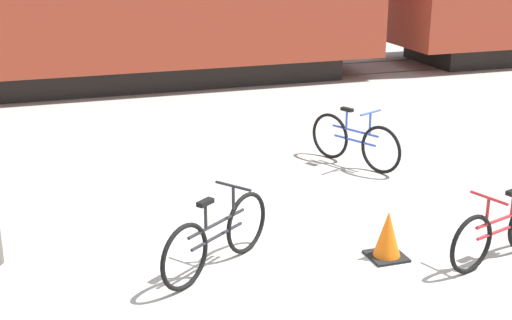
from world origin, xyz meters
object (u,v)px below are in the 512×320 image
at_px(bicycle_black, 217,237).
at_px(bicycle_maroon, 500,231).
at_px(bicycle_blue, 355,141).
at_px(traffic_cone, 387,236).

relative_size(bicycle_black, bicycle_maroon, 0.92).
bearing_deg(bicycle_black, bicycle_blue, 43.01).
height_order(bicycle_blue, traffic_cone, bicycle_blue).
relative_size(bicycle_maroon, traffic_cone, 2.84).
xyz_separation_m(bicycle_black, bicycle_maroon, (2.96, -0.76, -0.02)).
bearing_deg(bicycle_maroon, bicycle_blue, 91.08).
distance_m(bicycle_blue, bicycle_black, 3.96).
xyz_separation_m(bicycle_blue, bicycle_maroon, (0.07, -3.46, -0.03)).
relative_size(bicycle_black, traffic_cone, 2.61).
distance_m(bicycle_blue, traffic_cone, 3.19).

